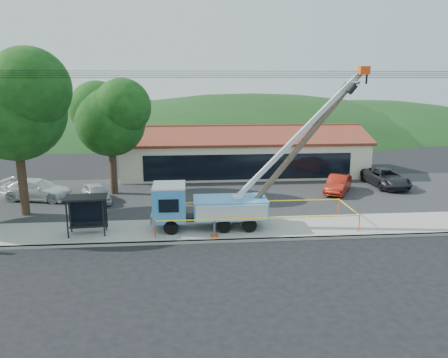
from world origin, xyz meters
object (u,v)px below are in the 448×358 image
Objects in this scene: utility_truck at (208,203)px; car_white at (39,201)px; bus_shelter at (86,206)px; leaning_pole at (303,143)px; car_silver at (97,203)px; car_dark at (385,187)px; car_red at (337,194)px.

utility_truck reaches higher than car_white.
utility_truck is 7.00m from bus_shelter.
leaning_pole is 13.04m from bus_shelter.
utility_truck is 14.42m from car_white.
leaning_pole reaches higher than car_silver.
bus_shelter reaches higher than car_white.
car_white is at bearing 157.58° from leaning_pole.
utility_truck is 10.25m from car_silver.
car_white is 1.00× the size of car_dark.
car_silver is (-7.84, 6.38, -1.66)m from utility_truck.
bus_shelter is 7.06m from car_silver.
utility_truck is 2.37× the size of car_white.
car_white is at bearing 148.87° from utility_truck.
leaning_pole is 15.73m from car_silver.
utility_truck is at bearing -61.60° from car_silver.
bus_shelter is 0.58× the size of car_red.
leaning_pole is 2.40× the size of car_silver.
utility_truck is 13.07m from car_red.
leaning_pole is at bearing -98.90° from car_white.
utility_truck is at bearing -107.61° from car_white.
car_dark is (22.22, 9.57, -1.78)m from bus_shelter.
utility_truck is at bearing -179.56° from leaning_pole.
utility_truck is 2.36× the size of car_dark.
utility_truck reaches higher than leaning_pole.
car_silver is at bearing 140.87° from utility_truck.
car_dark is at bearing 18.73° from bus_shelter.
utility_truck is 17.85m from car_dark.
utility_truck is at bearing -114.62° from car_red.
bus_shelter is 19.34m from car_red.
car_white is at bearing 119.49° from bus_shelter.
utility_truck is 3.01× the size of car_red.
car_dark is (23.07, 2.79, 0.00)m from car_silver.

